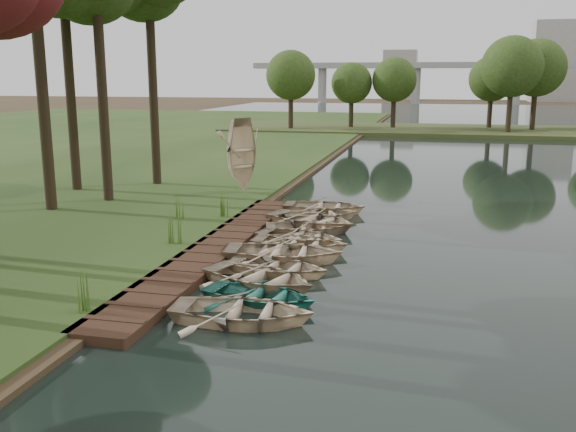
% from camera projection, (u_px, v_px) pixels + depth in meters
% --- Properties ---
extents(ground, '(300.00, 300.00, 0.00)m').
position_uv_depth(ground, '(261.00, 256.00, 21.34)').
color(ground, '#3D2F1D').
extents(boardwalk, '(1.60, 16.00, 0.30)m').
position_uv_depth(boardwalk, '(216.00, 249.00, 21.67)').
color(boardwalk, '#342014').
rests_on(boardwalk, ground).
extents(peninsula, '(50.00, 14.00, 0.45)m').
position_uv_depth(peninsula, '(465.00, 131.00, 66.99)').
color(peninsula, '#3C461F').
rests_on(peninsula, ground).
extents(far_trees, '(45.60, 5.60, 8.80)m').
position_uv_depth(far_trees, '(435.00, 70.00, 66.42)').
color(far_trees, black).
rests_on(far_trees, peninsula).
extents(bridge, '(95.90, 4.00, 8.60)m').
position_uv_depth(bridge, '(478.00, 70.00, 131.07)').
color(bridge, '#A5A5A0').
rests_on(bridge, ground).
extents(building_a, '(10.00, 8.00, 18.00)m').
position_uv_depth(building_a, '(555.00, 62.00, 145.66)').
color(building_a, '#A5A5A0').
rests_on(building_a, ground).
extents(building_b, '(8.00, 8.00, 12.00)m').
position_uv_depth(building_b, '(400.00, 75.00, 158.97)').
color(building_b, '#A5A5A0').
rests_on(building_b, ground).
extents(rowboat_0, '(3.63, 2.69, 0.72)m').
position_uv_depth(rowboat_0, '(242.00, 308.00, 15.40)').
color(rowboat_0, '#CAB392').
rests_on(rowboat_0, water).
extents(rowboat_1, '(3.43, 2.73, 0.64)m').
position_uv_depth(rowboat_1, '(260.00, 293.00, 16.64)').
color(rowboat_1, '#2D7E6E').
rests_on(rowboat_1, water).
extents(rowboat_2, '(4.15, 3.57, 0.72)m').
position_uv_depth(rowboat_2, '(260.00, 275.00, 18.02)').
color(rowboat_2, '#CAB392').
rests_on(rowboat_2, water).
extents(rowboat_3, '(3.43, 2.67, 0.65)m').
position_uv_depth(rowboat_3, '(277.00, 264.00, 19.10)').
color(rowboat_3, '#CAB392').
rests_on(rowboat_3, water).
extents(rowboat_4, '(4.06, 3.06, 0.79)m').
position_uv_depth(rowboat_4, '(283.00, 250.00, 20.43)').
color(rowboat_4, '#CAB392').
rests_on(rowboat_4, water).
extents(rowboat_5, '(3.44, 2.53, 0.69)m').
position_uv_depth(rowboat_5, '(300.00, 240.00, 21.81)').
color(rowboat_5, '#CAB392').
rests_on(rowboat_5, water).
extents(rowboat_6, '(3.64, 2.95, 0.67)m').
position_uv_depth(rowboat_6, '(300.00, 235.00, 22.66)').
color(rowboat_6, '#CAB392').
rests_on(rowboat_6, water).
extents(rowboat_7, '(3.81, 3.15, 0.68)m').
position_uv_depth(rowboat_7, '(309.00, 225.00, 24.09)').
color(rowboat_7, '#CAB392').
rests_on(rowboat_7, water).
extents(rowboat_8, '(4.62, 4.04, 0.80)m').
position_uv_depth(rowboat_8, '(311.00, 218.00, 25.06)').
color(rowboat_8, '#CAB392').
rests_on(rowboat_8, water).
extents(rowboat_9, '(3.79, 3.34, 0.65)m').
position_uv_depth(rowboat_9, '(321.00, 212.00, 26.37)').
color(rowboat_9, '#CAB392').
rests_on(rowboat_9, water).
extents(rowboat_10, '(3.66, 2.68, 0.74)m').
position_uv_depth(rowboat_10, '(324.00, 205.00, 27.73)').
color(rowboat_10, '#CAB392').
rests_on(rowboat_10, water).
extents(stored_rowboat, '(4.43, 4.11, 0.75)m').
position_uv_depth(stored_rowboat, '(242.00, 185.00, 31.29)').
color(stored_rowboat, '#CAB392').
rests_on(stored_rowboat, bank).
extents(reeds_0, '(0.60, 0.60, 1.15)m').
position_uv_depth(reeds_0, '(84.00, 287.00, 15.49)').
color(reeds_0, '#3F661E').
rests_on(reeds_0, bank).
extents(reeds_1, '(0.60, 0.60, 1.06)m').
position_uv_depth(reeds_1, '(176.00, 227.00, 21.83)').
color(reeds_1, '#3F661E').
rests_on(reeds_1, bank).
extents(reeds_2, '(0.60, 0.60, 1.02)m').
position_uv_depth(reeds_2, '(177.00, 207.00, 25.36)').
color(reeds_2, '#3F661E').
rests_on(reeds_2, bank).
extents(reeds_3, '(0.60, 0.60, 0.92)m').
position_uv_depth(reeds_3, '(222.00, 206.00, 25.78)').
color(reeds_3, '#3F661E').
rests_on(reeds_3, bank).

